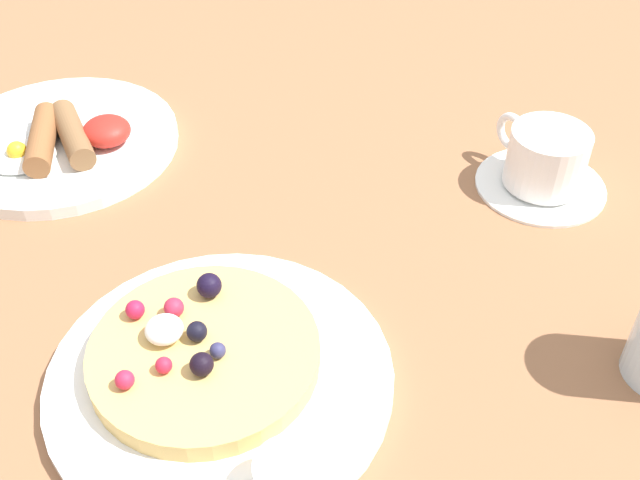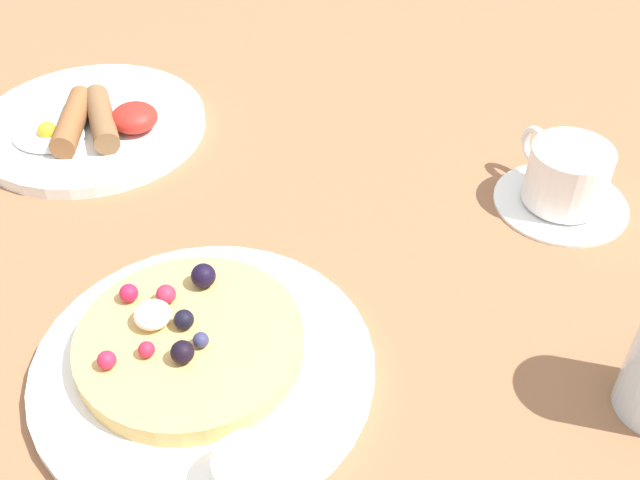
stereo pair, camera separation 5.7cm
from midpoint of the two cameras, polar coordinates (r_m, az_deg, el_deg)
The scene contains 8 objects.
ground_plane at distance 67.02cm, azimuth -6.49°, elevation -3.32°, with size 156.49×138.83×3.00cm, color #946240.
pancake_plate at distance 57.90cm, azimuth -10.07°, elevation -10.28°, with size 25.67×25.67×1.23cm, color white.
pancake_with_berries at distance 57.65cm, azimuth -11.65°, elevation -8.36°, with size 17.16×17.16×3.68cm.
syrup_ramekin at distance 49.99cm, azimuth -5.74°, elevation -17.57°, with size 4.54×4.54×3.12cm.
breakfast_plate at distance 85.04cm, azimuth -20.73°, elevation 6.85°, with size 24.23×24.23×1.30cm, color white.
fried_breakfast at distance 82.12cm, azimuth -20.55°, elevation 7.13°, with size 13.92×11.30×2.88cm.
coffee_saucer at distance 76.62cm, azimuth 14.21°, elevation 4.00°, with size 12.61×12.61×0.63cm, color white.
coffee_cup at distance 74.83cm, azimuth 14.53°, elevation 6.04°, with size 8.87×8.80×5.67cm.
Camera 1 is at (14.74, -45.06, 45.68)cm, focal length 42.61 mm.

